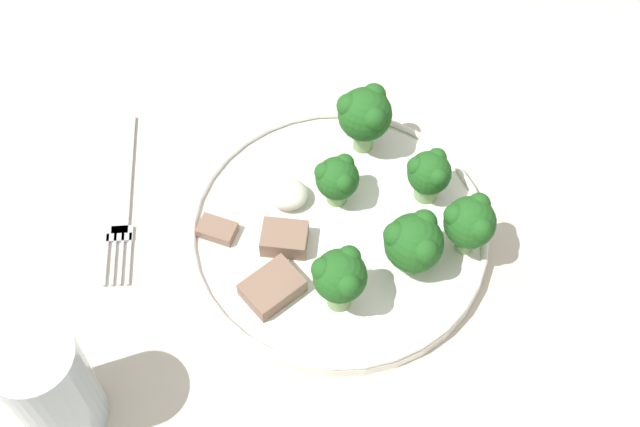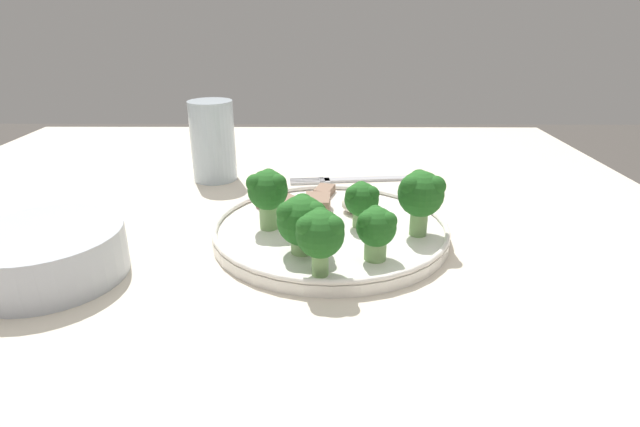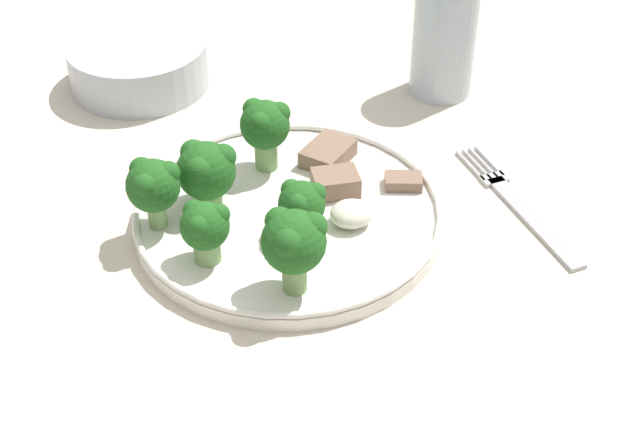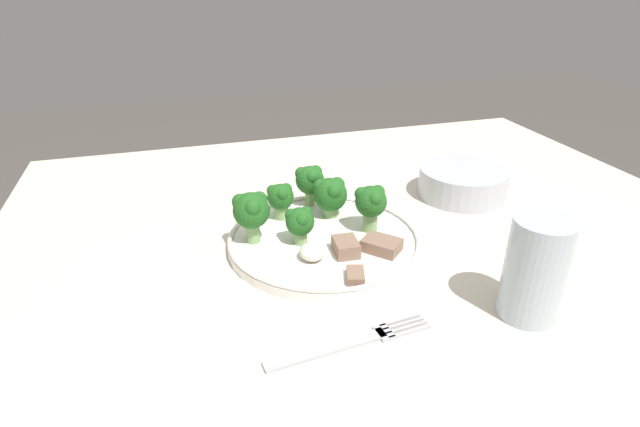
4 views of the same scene
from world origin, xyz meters
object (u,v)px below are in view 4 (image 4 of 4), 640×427
Objects in this scene: fork at (348,343)px; dinner_plate at (324,240)px; cream_bowl at (463,183)px; drinking_glass at (534,274)px.

dinner_plate is at bearing 170.06° from fork.
fork is 1.28× the size of cream_bowl.
dinner_plate is 0.20m from fork.
fork is (0.20, -0.04, -0.01)m from dinner_plate.
dinner_plate reaches higher than fork.
dinner_plate is at bearing -140.46° from drinking_glass.
dinner_plate is 0.27m from drinking_glass.
cream_bowl is at bearing 161.82° from drinking_glass.
drinking_glass reaches higher than fork.
drinking_glass is at bearing -18.18° from cream_bowl.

